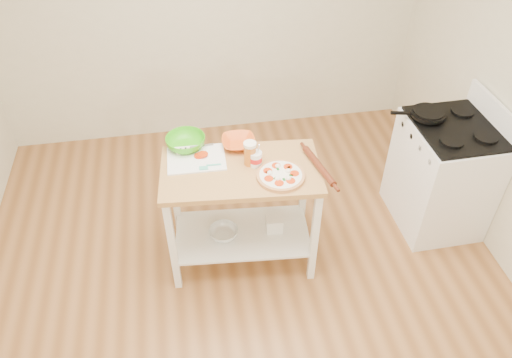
{
  "coord_description": "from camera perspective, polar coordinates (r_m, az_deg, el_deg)",
  "views": [
    {
      "loc": [
        -0.32,
        -2.15,
        3.07
      ],
      "look_at": [
        0.15,
        0.51,
        0.72
      ],
      "focal_mm": 35.0,
      "sensor_mm": 36.0,
      "label": 1
    }
  ],
  "objects": [
    {
      "name": "green_bowl",
      "position": [
        3.59,
        -8.04,
        4.17
      ],
      "size": [
        0.38,
        0.38,
        0.09
      ],
      "primitive_type": "imported",
      "rotation": [
        0.0,
        0.0,
        -0.51
      ],
      "color": "#37B013",
      "rests_on": "prep_island"
    },
    {
      "name": "rolling_pin",
      "position": [
        3.4,
        7.21,
        1.47
      ],
      "size": [
        0.13,
        0.41,
        0.05
      ],
      "primitive_type": "cylinder",
      "rotation": [
        1.57,
        0.0,
        0.21
      ],
      "color": "#5C2615",
      "rests_on": "prep_island"
    },
    {
      "name": "beer_pint",
      "position": [
        3.38,
        -0.69,
        2.96
      ],
      "size": [
        0.09,
        0.09,
        0.18
      ],
      "color": "#C1661E",
      "rests_on": "prep_island"
    },
    {
      "name": "shelf_glass_bowl",
      "position": [
        3.8,
        -3.72,
        -6.14
      ],
      "size": [
        0.24,
        0.24,
        0.07
      ],
      "primitive_type": "imported",
      "rotation": [
        0.0,
        0.0,
        0.07
      ],
      "color": "silver",
      "rests_on": "prep_island"
    },
    {
      "name": "knife",
      "position": [
        3.58,
        -7.61,
        3.51
      ],
      "size": [
        0.27,
        0.05,
        0.01
      ],
      "rotation": [
        0.0,
        0.0,
        0.07
      ],
      "color": "silver",
      "rests_on": "cutting_board"
    },
    {
      "name": "pizza",
      "position": [
        3.32,
        2.84,
        0.42
      ],
      "size": [
        0.32,
        0.32,
        0.05
      ],
      "rotation": [
        0.0,
        0.0,
        -0.36
      ],
      "color": "tan",
      "rests_on": "prep_island"
    },
    {
      "name": "prep_island",
      "position": [
        3.56,
        -1.68,
        -1.97
      ],
      "size": [
        1.14,
        0.69,
        0.9
      ],
      "rotation": [
        0.0,
        0.0,
        -0.09
      ],
      "color": "#B18348",
      "rests_on": "ground"
    },
    {
      "name": "spatula",
      "position": [
        3.4,
        -5.39,
        1.46
      ],
      "size": [
        0.15,
        0.05,
        0.01
      ],
      "rotation": [
        0.0,
        0.0,
        -0.05
      ],
      "color": "#47BB9F",
      "rests_on": "cutting_board"
    },
    {
      "name": "shelf_bin",
      "position": [
        3.82,
        2.09,
        -5.09
      ],
      "size": [
        0.13,
        0.13,
        0.12
      ],
      "primitive_type": "cube",
      "rotation": [
        0.0,
        0.0,
        -0.09
      ],
      "color": "white",
      "rests_on": "prep_island"
    },
    {
      "name": "gas_stove",
      "position": [
        4.27,
        20.49,
        0.49
      ],
      "size": [
        0.63,
        0.73,
        1.11
      ],
      "rotation": [
        0.0,
        0.0,
        0.02
      ],
      "color": "white",
      "rests_on": "ground"
    },
    {
      "name": "cutting_board",
      "position": [
        3.49,
        -6.89,
        2.37
      ],
      "size": [
        0.41,
        0.31,
        0.04
      ],
      "rotation": [
        0.0,
        0.0,
        -0.03
      ],
      "color": "white",
      "rests_on": "prep_island"
    },
    {
      "name": "skillet",
      "position": [
        4.01,
        19.0,
        7.08
      ],
      "size": [
        0.41,
        0.26,
        0.03
      ],
      "rotation": [
        0.0,
        0.0,
        -0.22
      ],
      "color": "black",
      "rests_on": "gas_stove"
    },
    {
      "name": "orange_bowl",
      "position": [
        3.58,
        -2.02,
        4.18
      ],
      "size": [
        0.25,
        0.25,
        0.06
      ],
      "primitive_type": "imported",
      "rotation": [
        0.0,
        0.0,
        -0.04
      ],
      "color": "#DA571C",
      "rests_on": "prep_island"
    },
    {
      "name": "room_shell",
      "position": [
        2.77,
        -1.26,
        2.57
      ],
      "size": [
        4.04,
        4.54,
        2.74
      ],
      "color": "#9C6739",
      "rests_on": "ground"
    },
    {
      "name": "yogurt_tub",
      "position": [
        3.39,
        -0.05,
        2.35
      ],
      "size": [
        0.09,
        0.09,
        0.19
      ],
      "color": "white",
      "rests_on": "prep_island"
    }
  ]
}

